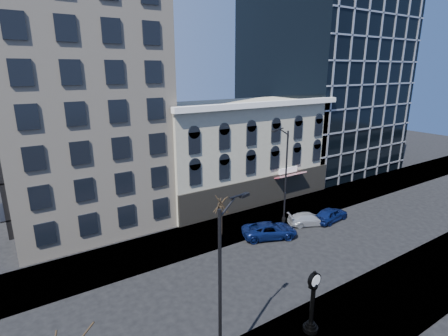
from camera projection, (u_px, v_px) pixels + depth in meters
ground at (231, 283)px, 27.01m from camera, size 160.00×160.00×0.00m
sidewalk_far at (184, 241)px, 33.42m from camera, size 160.00×6.00×0.12m
cream_tower at (69, 33)px, 33.68m from camera, size 15.90×15.40×42.50m
victorian_row at (238, 150)px, 44.49m from camera, size 22.60×11.19×12.50m
glass_office at (320, 82)px, 56.92m from camera, size 20.00×20.15×28.00m
street_clock at (312, 304)px, 21.44m from camera, size 0.96×0.96×4.24m
street_lamp_near at (229, 241)px, 17.30m from camera, size 2.55×1.00×10.09m
street_lamp_far at (282, 151)px, 35.02m from camera, size 2.71×0.51×10.46m
bare_tree_far at (221, 200)px, 33.72m from camera, size 2.80×2.80×4.80m
car_far_a at (270, 230)px, 34.16m from camera, size 5.92×4.36×1.50m
car_far_b at (309, 219)px, 37.00m from camera, size 4.83×3.47×1.30m
car_far_c at (331, 214)px, 37.84m from camera, size 4.63×2.26×1.52m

